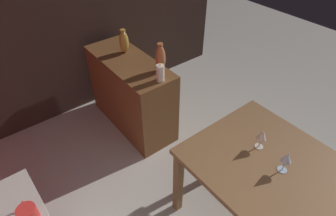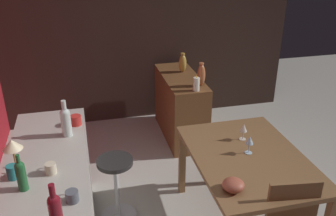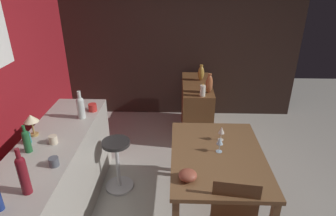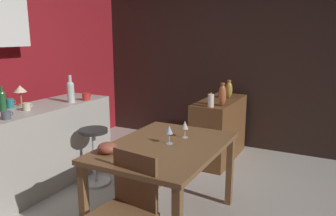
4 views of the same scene
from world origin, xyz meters
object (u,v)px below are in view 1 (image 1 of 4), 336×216
object	(u,v)px
dining_table	(283,183)
vase_copper	(160,58)
pillar_candle_tall	(160,73)
wine_glass_right	(262,135)
cup_red	(28,214)
vase_brass	(124,42)
wine_glass_left	(287,158)
sideboard_cabinet	(131,93)

from	to	relation	value
dining_table	vase_copper	world-z (taller)	vase_copper
dining_table	pillar_candle_tall	distance (m)	1.30
wine_glass_right	cup_red	bearing A→B (deg)	77.04
wine_glass_right	vase_copper	size ratio (longest dim) A/B	0.56
vase_brass	vase_copper	bearing A→B (deg)	-171.38
dining_table	cup_red	world-z (taller)	cup_red
wine_glass_left	vase_brass	distance (m)	1.88
wine_glass_right	dining_table	bearing A→B (deg)	166.73
dining_table	pillar_candle_tall	world-z (taller)	pillar_candle_tall
vase_copper	dining_table	bearing A→B (deg)	178.39
sideboard_cabinet	pillar_candle_tall	xyz separation A→B (m)	(-0.48, -0.04, 0.49)
sideboard_cabinet	vase_copper	size ratio (longest dim) A/B	3.92
dining_table	vase_copper	bearing A→B (deg)	-1.61
sideboard_cabinet	wine_glass_left	size ratio (longest dim) A/B	6.79
dining_table	sideboard_cabinet	xyz separation A→B (m)	(1.76, 0.10, -0.24)
vase_brass	vase_copper	xyz separation A→B (m)	(-0.51, -0.08, 0.02)
sideboard_cabinet	vase_copper	xyz separation A→B (m)	(-0.35, -0.14, 0.54)
cup_red	pillar_candle_tall	distance (m)	1.49
wine_glass_left	dining_table	bearing A→B (deg)	158.94
wine_glass_right	pillar_candle_tall	bearing A→B (deg)	6.90
wine_glass_right	vase_copper	world-z (taller)	vase_copper
dining_table	wine_glass_left	bearing A→B (deg)	-21.06
dining_table	vase_brass	size ratio (longest dim) A/B	5.15
pillar_candle_tall	vase_copper	bearing A→B (deg)	-37.47
wine_glass_right	vase_brass	world-z (taller)	vase_brass
vase_brass	vase_copper	world-z (taller)	vase_copper
dining_table	vase_copper	xyz separation A→B (m)	(1.41, -0.04, 0.30)
wine_glass_right	cup_red	world-z (taller)	cup_red
cup_red	vase_copper	xyz separation A→B (m)	(0.80, -1.42, 0.01)
dining_table	wine_glass_left	xyz separation A→B (m)	(0.04, -0.02, 0.20)
sideboard_cabinet	vase_copper	world-z (taller)	vase_copper
wine_glass_left	vase_copper	size ratio (longest dim) A/B	0.58
dining_table	sideboard_cabinet	distance (m)	1.78
vase_brass	wine_glass_right	bearing A→B (deg)	-176.48
cup_red	vase_copper	bearing A→B (deg)	-60.50
cup_red	wine_glass_left	bearing A→B (deg)	-111.69
wine_glass_right	vase_brass	size ratio (longest dim) A/B	0.64
pillar_candle_tall	vase_brass	size ratio (longest dim) A/B	0.73
sideboard_cabinet	wine_glass_right	xyz separation A→B (m)	(-1.49, -0.17, 0.44)
sideboard_cabinet	wine_glass_right	size ratio (longest dim) A/B	6.95
sideboard_cabinet	wine_glass_left	xyz separation A→B (m)	(-1.71, -0.12, 0.45)
cup_red	sideboard_cabinet	bearing A→B (deg)	-47.92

